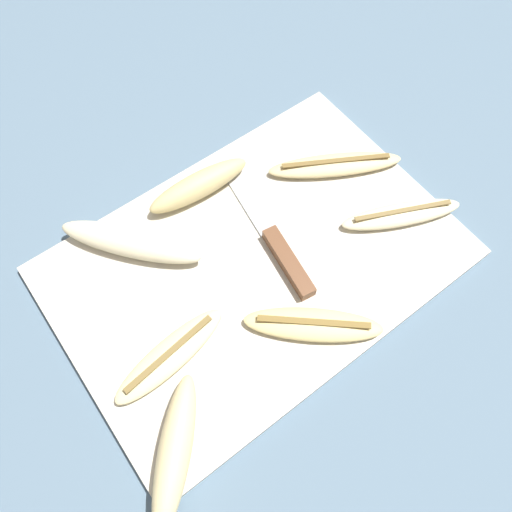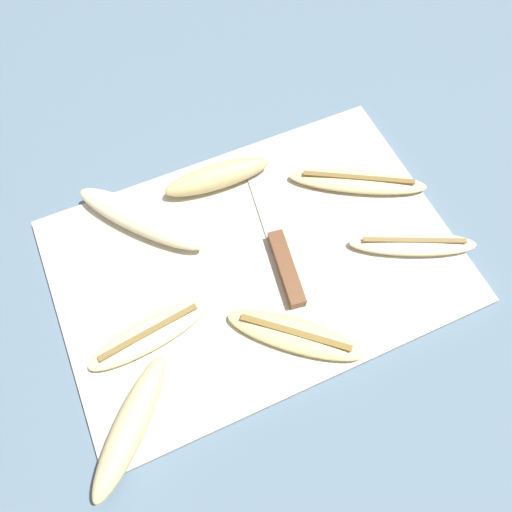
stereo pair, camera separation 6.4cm
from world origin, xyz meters
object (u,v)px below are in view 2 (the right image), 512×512
(banana_ripe_center, at_px, (131,426))
(banana_pale_long, at_px, (413,244))
(banana_spotted_left, at_px, (216,177))
(banana_bright_far, at_px, (140,218))
(banana_mellow_near, at_px, (358,181))
(knife, at_px, (282,257))
(banana_soft_right, at_px, (150,334))
(banana_golden_short, at_px, (294,336))

(banana_ripe_center, bearing_deg, banana_pale_long, 9.84)
(banana_spotted_left, distance_m, banana_pale_long, 0.28)
(banana_bright_far, height_order, banana_ripe_center, banana_ripe_center)
(banana_spotted_left, bearing_deg, banana_ripe_center, -127.89)
(banana_pale_long, bearing_deg, banana_ripe_center, -170.16)
(banana_mellow_near, relative_size, banana_bright_far, 1.06)
(banana_mellow_near, height_order, banana_pale_long, same)
(banana_spotted_left, bearing_deg, knife, -77.43)
(knife, bearing_deg, banana_pale_long, -9.09)
(banana_mellow_near, distance_m, banana_soft_right, 0.35)
(banana_mellow_near, bearing_deg, banana_ripe_center, -154.34)
(banana_soft_right, height_order, banana_spotted_left, banana_spotted_left)
(banana_soft_right, height_order, banana_golden_short, banana_golden_short)
(banana_golden_short, distance_m, banana_pale_long, 0.20)
(banana_mellow_near, height_order, banana_spotted_left, banana_spotted_left)
(banana_golden_short, height_order, banana_ripe_center, banana_ripe_center)
(knife, distance_m, banana_mellow_near, 0.16)
(knife, distance_m, banana_pale_long, 0.17)
(banana_soft_right, distance_m, banana_spotted_left, 0.24)
(banana_soft_right, bearing_deg, banana_pale_long, -3.76)
(banana_soft_right, distance_m, banana_pale_long, 0.36)
(banana_pale_long, bearing_deg, banana_spotted_left, 134.78)
(banana_soft_right, xyz_separation_m, banana_bright_far, (0.04, 0.16, 0.01))
(banana_soft_right, bearing_deg, knife, 8.73)
(banana_spotted_left, bearing_deg, banana_mellow_near, -24.55)
(knife, distance_m, banana_soft_right, 0.19)
(banana_golden_short, bearing_deg, knife, 72.07)
(banana_spotted_left, xyz_separation_m, banana_ripe_center, (-0.21, -0.27, 0.00))
(banana_bright_far, xyz_separation_m, banana_golden_short, (0.12, -0.23, -0.01))
(banana_golden_short, bearing_deg, banana_ripe_center, -174.09)
(banana_mellow_near, xyz_separation_m, banana_golden_short, (-0.18, -0.17, 0.00))
(knife, bearing_deg, banana_ripe_center, -144.43)
(banana_mellow_near, xyz_separation_m, banana_pale_long, (0.02, -0.12, 0.00))
(knife, height_order, banana_bright_far, banana_bright_far)
(banana_mellow_near, height_order, banana_soft_right, same)
(knife, xyz_separation_m, banana_mellow_near, (0.15, 0.06, 0.00))
(knife, xyz_separation_m, banana_ripe_center, (-0.24, -0.12, 0.01))
(banana_spotted_left, bearing_deg, banana_bright_far, -170.55)
(banana_spotted_left, distance_m, banana_ripe_center, 0.34)
(banana_golden_short, height_order, banana_pale_long, same)
(banana_pale_long, bearing_deg, banana_mellow_near, 98.43)
(banana_bright_far, relative_size, banana_golden_short, 1.12)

